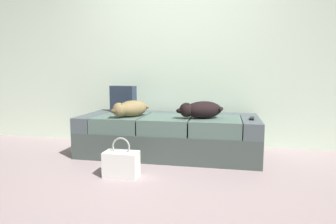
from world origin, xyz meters
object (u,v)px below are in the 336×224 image
(dog_dark, at_px, (201,110))
(couch, at_px, (169,135))
(handbag, at_px, (121,164))
(tv_remote, at_px, (252,118))
(dog_tan, at_px, (130,109))
(throw_pillow, at_px, (123,99))

(dog_dark, bearing_deg, couch, 159.89)
(handbag, bearing_deg, tv_remote, 31.01)
(dog_dark, bearing_deg, dog_tan, -177.69)
(tv_remote, relative_size, handbag, 0.40)
(dog_tan, relative_size, throw_pillow, 1.51)
(dog_dark, xyz_separation_m, tv_remote, (0.56, 0.03, -0.09))
(dog_tan, distance_m, tv_remote, 1.37)
(handbag, bearing_deg, dog_dark, 46.33)
(dog_dark, bearing_deg, tv_remote, 3.41)
(tv_remote, bearing_deg, dog_dark, -169.15)
(couch, xyz_separation_m, handbag, (-0.29, -0.85, -0.11))
(tv_remote, bearing_deg, handbag, -141.55)
(couch, bearing_deg, tv_remote, -6.60)
(couch, bearing_deg, throw_pillow, 160.47)
(couch, distance_m, handbag, 0.90)
(couch, height_order, dog_dark, dog_dark)
(couch, xyz_separation_m, tv_remote, (0.95, -0.11, 0.25))
(tv_remote, bearing_deg, couch, -179.16)
(couch, height_order, handbag, couch)
(dog_dark, relative_size, handbag, 1.43)
(dog_tan, xyz_separation_m, tv_remote, (1.37, 0.07, -0.08))
(dog_tan, height_order, dog_dark, dog_dark)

